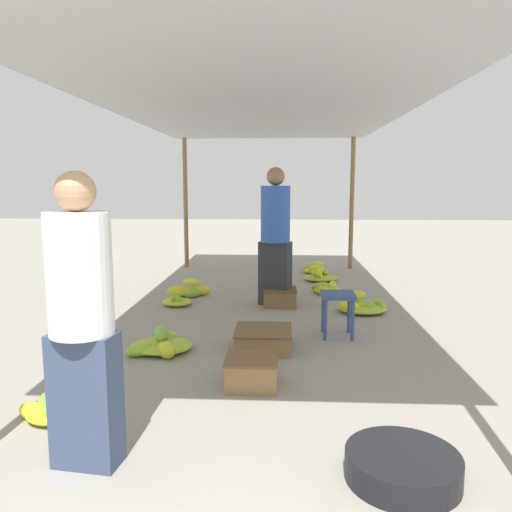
# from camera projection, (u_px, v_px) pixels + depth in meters

# --- Properties ---
(canopy_post_back_left) EXTENTS (0.08, 0.08, 2.39)m
(canopy_post_back_left) POSITION_uv_depth(u_px,v_px,m) (186.00, 203.00, 9.26)
(canopy_post_back_left) COLOR olive
(canopy_post_back_left) RESTS_ON ground
(canopy_post_back_right) EXTENTS (0.08, 0.08, 2.39)m
(canopy_post_back_right) POSITION_uv_depth(u_px,v_px,m) (352.00, 204.00, 9.10)
(canopy_post_back_right) COLOR olive
(canopy_post_back_right) RESTS_ON ground
(canopy_tarp) EXTENTS (3.46, 7.44, 0.04)m
(canopy_tarp) POSITION_uv_depth(u_px,v_px,m) (259.00, 106.00, 5.53)
(canopy_tarp) COLOR #B2B2B7
(canopy_tarp) RESTS_ON canopy_post_front_left
(vendor_foreground) EXTENTS (0.39, 0.39, 1.63)m
(vendor_foreground) POSITION_uv_depth(u_px,v_px,m) (82.00, 318.00, 2.69)
(vendor_foreground) COLOR #384766
(vendor_foreground) RESTS_ON ground
(stool) EXTENTS (0.34, 0.34, 0.45)m
(stool) POSITION_uv_depth(u_px,v_px,m) (338.00, 302.00, 5.10)
(stool) COLOR #384C84
(stool) RESTS_ON ground
(basin_black) EXTENTS (0.61, 0.61, 0.15)m
(basin_black) POSITION_uv_depth(u_px,v_px,m) (402.00, 466.00, 2.65)
(basin_black) COLOR black
(basin_black) RESTS_ON ground
(banana_pile_left_0) EXTENTS (0.53, 0.49, 0.23)m
(banana_pile_left_0) POSITION_uv_depth(u_px,v_px,m) (193.00, 290.00, 7.04)
(banana_pile_left_0) COLOR #C9D528
(banana_pile_left_0) RESTS_ON ground
(banana_pile_left_1) EXTENTS (0.50, 0.47, 0.20)m
(banana_pile_left_1) POSITION_uv_depth(u_px,v_px,m) (54.00, 407.00, 3.35)
(banana_pile_left_1) COLOR #9DC330
(banana_pile_left_1) RESTS_ON ground
(banana_pile_left_2) EXTENTS (0.61, 0.69, 0.23)m
(banana_pile_left_2) POSITION_uv_depth(u_px,v_px,m) (162.00, 344.00, 4.71)
(banana_pile_left_2) COLOR #7AB536
(banana_pile_left_2) RESTS_ON ground
(banana_pile_left_3) EXTENTS (0.38, 0.36, 0.27)m
(banana_pile_left_3) POSITION_uv_depth(u_px,v_px,m) (177.00, 298.00, 6.42)
(banana_pile_left_3) COLOR #75B337
(banana_pile_left_3) RESTS_ON ground
(banana_pile_right_0) EXTENTS (0.45, 0.44, 0.22)m
(banana_pile_right_0) POSITION_uv_depth(u_px,v_px,m) (314.00, 268.00, 8.75)
(banana_pile_right_0) COLOR #8FBE32
(banana_pile_right_0) RESTS_ON ground
(banana_pile_right_1) EXTENTS (0.62, 0.52, 0.26)m
(banana_pile_right_1) POSITION_uv_depth(u_px,v_px,m) (363.00, 306.00, 6.11)
(banana_pile_right_1) COLOR #9AC231
(banana_pile_right_1) RESTS_ON ground
(banana_pile_right_2) EXTENTS (0.55, 0.63, 0.26)m
(banana_pile_right_2) POSITION_uv_depth(u_px,v_px,m) (320.00, 275.00, 8.08)
(banana_pile_right_2) COLOR #B2CB2C
(banana_pile_right_2) RESTS_ON ground
(banana_pile_right_3) EXTENTS (0.43, 0.50, 0.18)m
(banana_pile_right_3) POSITION_uv_depth(u_px,v_px,m) (326.00, 289.00, 7.15)
(banana_pile_right_3) COLOR #81B835
(banana_pile_right_3) RESTS_ON ground
(crate_near) EXTENTS (0.43, 0.43, 0.22)m
(crate_near) POSITION_uv_depth(u_px,v_px,m) (280.00, 297.00, 6.44)
(crate_near) COLOR brown
(crate_near) RESTS_ON ground
(crate_mid) EXTENTS (0.54, 0.54, 0.19)m
(crate_mid) POSITION_uv_depth(u_px,v_px,m) (263.00, 339.00, 4.75)
(crate_mid) COLOR olive
(crate_mid) RESTS_ON ground
(crate_far) EXTENTS (0.41, 0.41, 0.23)m
(crate_far) POSITION_uv_depth(u_px,v_px,m) (252.00, 371.00, 3.88)
(crate_far) COLOR olive
(crate_far) RESTS_ON ground
(shopper_walking_mid) EXTENTS (0.48, 0.48, 1.77)m
(shopper_walking_mid) POSITION_uv_depth(u_px,v_px,m) (275.00, 234.00, 6.39)
(shopper_walking_mid) COLOR #2D2D33
(shopper_walking_mid) RESTS_ON ground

